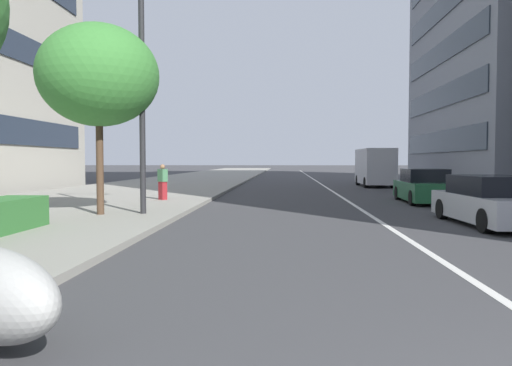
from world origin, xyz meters
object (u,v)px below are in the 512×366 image
at_px(car_mid_block_traffic, 491,202).
at_px(delivery_van_ahead, 375,166).
at_px(street_lamp_with_banners, 154,52).
at_px(pedestrian_on_plaza, 163,182).
at_px(street_tree_near_plaza_corner, 99,76).
at_px(car_approaching_light, 424,187).

xyz_separation_m(car_mid_block_traffic, delivery_van_ahead, (20.75, -0.54, 0.75)).
height_order(street_lamp_with_banners, pedestrian_on_plaza, street_lamp_with_banners).
height_order(street_tree_near_plaza_corner, pedestrian_on_plaza, street_tree_near_plaza_corner).
bearing_deg(street_tree_near_plaza_corner, car_mid_block_traffic, -93.88).
relative_size(car_approaching_light, pedestrian_on_plaza, 3.11).
bearing_deg(car_approaching_light, pedestrian_on_plaza, 96.82).
bearing_deg(pedestrian_on_plaza, street_tree_near_plaza_corner, 38.12).
xyz_separation_m(delivery_van_ahead, street_lamp_with_banners, (-19.66, 10.32, 3.73)).
relative_size(car_mid_block_traffic, street_lamp_with_banners, 0.55).
distance_m(car_approaching_light, street_lamp_with_banners, 12.68).
distance_m(car_approaching_light, street_tree_near_plaza_corner, 13.93).
distance_m(street_lamp_with_banners, street_tree_near_plaza_corner, 1.82).
relative_size(car_mid_block_traffic, pedestrian_on_plaza, 3.05).
bearing_deg(car_approaching_light, delivery_van_ahead, 0.78).
bearing_deg(delivery_van_ahead, street_tree_near_plaza_corner, 149.29).
distance_m(car_approaching_light, pedestrian_on_plaza, 11.19).
height_order(car_mid_block_traffic, street_tree_near_plaza_corner, street_tree_near_plaza_corner).
bearing_deg(street_lamp_with_banners, street_tree_near_plaza_corner, 100.89).
relative_size(car_approaching_light, delivery_van_ahead, 0.86).
bearing_deg(car_mid_block_traffic, street_tree_near_plaza_corner, 83.93).
relative_size(car_mid_block_traffic, car_approaching_light, 0.98).
distance_m(car_mid_block_traffic, car_approaching_light, 7.47).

